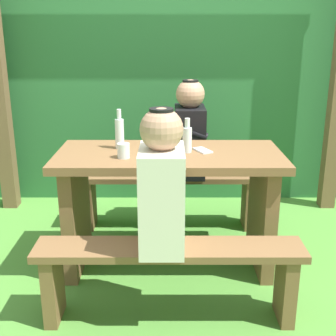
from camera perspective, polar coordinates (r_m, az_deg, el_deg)
The scene contains 11 objects.
ground_plane at distance 3.06m, azimuth 0.00°, elevation -12.05°, with size 12.00×12.00×0.00m, color #4C8A34.
hedge_backdrop at distance 4.36m, azimuth -0.06°, elevation 9.97°, with size 6.40×0.90×1.88m, color #2A6633.
picnic_table at distance 2.84m, azimuth 0.00°, elevation -2.87°, with size 1.40×0.64×0.77m.
bench_near at distance 2.40m, azimuth 0.04°, elevation -12.52°, with size 1.40×0.24×0.43m.
bench_far at distance 3.47m, azimuth -0.03°, elevation -2.72°, with size 1.40×0.24×0.43m.
person_white_shirt at distance 2.21m, azimuth -0.94°, elevation -2.24°, with size 0.25×0.35×0.72m.
person_black_coat at distance 3.34m, azimuth 2.64°, elevation 4.59°, with size 0.25×0.35×0.72m.
drinking_glass at distance 2.65m, azimuth -5.85°, elevation 2.21°, with size 0.07×0.07×0.09m, color silver.
bottle_left at distance 2.85m, azimuth -6.35°, elevation 4.52°, with size 0.06×0.06×0.25m.
bottle_right at distance 2.75m, azimuth 2.31°, elevation 3.81°, with size 0.06×0.06×0.21m.
cell_phone at distance 2.80m, azimuth 4.29°, elevation 2.27°, with size 0.07×0.14×0.01m, color silver.
Camera 1 is at (-0.01, -2.66, 1.51)m, focal length 47.77 mm.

